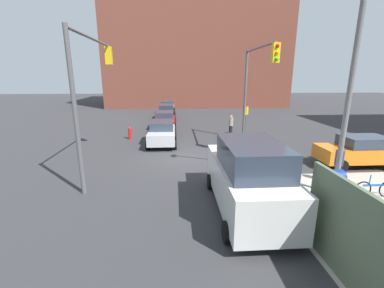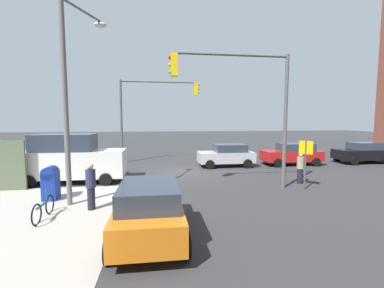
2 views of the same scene
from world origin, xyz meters
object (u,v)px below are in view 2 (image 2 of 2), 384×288
at_px(sedan_black, 363,152).
at_px(bicycle_leaning_on_fence, 44,209).
at_px(traffic_signal_nw_corner, 242,93).
at_px(mailbox_blue, 51,182).
at_px(van_white_delivery, 72,159).
at_px(traffic_signal_se_corner, 152,104).
at_px(pedestrian_waiting, 91,186).
at_px(coupe_orange, 150,208).
at_px(hatchback_silver, 227,155).
at_px(fire_hydrant, 238,155).
at_px(pedestrian_crossing, 300,168).
at_px(street_lamp_corner, 71,86).
at_px(sedan_red, 292,154).

height_order(sedan_black, bicycle_leaning_on_fence, sedan_black).
distance_m(traffic_signal_nw_corner, mailbox_blue, 9.35).
bearing_deg(van_white_delivery, mailbox_blue, 92.15).
bearing_deg(mailbox_blue, sedan_black, -161.93).
bearing_deg(van_white_delivery, traffic_signal_se_corner, -124.08).
bearing_deg(sedan_black, traffic_signal_nw_corner, 27.24).
bearing_deg(pedestrian_waiting, sedan_black, -152.80).
bearing_deg(coupe_orange, hatchback_silver, -116.09).
height_order(fire_hydrant, pedestrian_crossing, pedestrian_crossing).
height_order(street_lamp_corner, hatchback_silver, street_lamp_corner).
bearing_deg(traffic_signal_nw_corner, van_white_delivery, -17.42).
bearing_deg(fire_hydrant, hatchback_silver, 56.15).
relative_size(fire_hydrant, coupe_orange, 0.23).
xyz_separation_m(van_white_delivery, bicycle_leaning_on_fence, (-0.72, 5.40, -0.93)).
relative_size(fire_hydrant, sedan_red, 0.22).
bearing_deg(fire_hydrant, pedestrian_waiting, 49.31).
xyz_separation_m(mailbox_blue, pedestrian_crossing, (-12.00, -1.20, 0.08)).
xyz_separation_m(street_lamp_corner, van_white_delivery, (1.27, -3.66, -3.42)).
relative_size(fire_hydrant, bicycle_leaning_on_fence, 0.54).
height_order(traffic_signal_nw_corner, fire_hydrant, traffic_signal_nw_corner).
xyz_separation_m(traffic_signal_nw_corner, mailbox_blue, (8.49, 0.50, -3.88)).
bearing_deg(hatchback_silver, pedestrian_waiting, 47.42).
bearing_deg(traffic_signal_se_corner, street_lamp_corner, 73.26).
height_order(hatchback_silver, coupe_orange, same).
relative_size(hatchback_silver, van_white_delivery, 0.73).
bearing_deg(hatchback_silver, coupe_orange, 63.91).
height_order(traffic_signal_se_corner, fire_hydrant, traffic_signal_se_corner).
bearing_deg(pedestrian_waiting, mailbox_blue, -33.54).
bearing_deg(sedan_black, traffic_signal_se_corner, -9.71).
distance_m(mailbox_blue, fire_hydrant, 14.50).
distance_m(traffic_signal_se_corner, pedestrian_crossing, 12.05).
relative_size(sedan_black, pedestrian_crossing, 2.49).
bearing_deg(mailbox_blue, van_white_delivery, -87.85).
xyz_separation_m(traffic_signal_nw_corner, fire_hydrant, (-2.71, -8.70, -4.16)).
height_order(hatchback_silver, sedan_black, same).
bearing_deg(pedestrian_waiting, street_lamp_corner, -47.25).
distance_m(traffic_signal_se_corner, mailbox_blue, 11.08).
distance_m(mailbox_blue, pedestrian_crossing, 12.06).
bearing_deg(fire_hydrant, mailbox_blue, 39.40).
distance_m(hatchback_silver, coupe_orange, 11.93).
bearing_deg(sedan_red, bicycle_leaning_on_fence, 32.38).
distance_m(coupe_orange, van_white_delivery, 8.49).
distance_m(hatchback_silver, pedestrian_waiting, 11.07).
xyz_separation_m(traffic_signal_se_corner, van_white_delivery, (4.26, 6.30, -3.40)).
xyz_separation_m(traffic_signal_se_corner, sedan_red, (-10.43, 2.84, -3.84)).
xyz_separation_m(fire_hydrant, pedestrian_waiting, (9.20, 10.70, 0.44)).
height_order(street_lamp_corner, fire_hydrant, street_lamp_corner).
bearing_deg(traffic_signal_nw_corner, traffic_signal_se_corner, -64.23).
relative_size(traffic_signal_se_corner, pedestrian_crossing, 3.97).
xyz_separation_m(coupe_orange, van_white_delivery, (4.36, -7.26, 0.44)).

